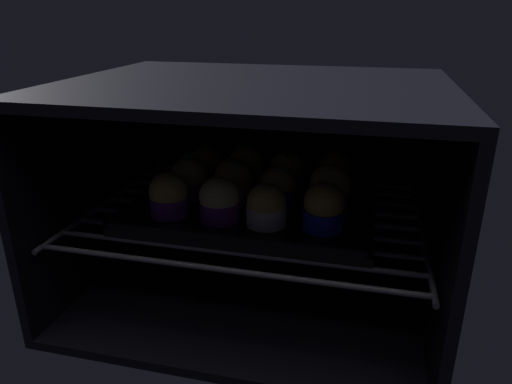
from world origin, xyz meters
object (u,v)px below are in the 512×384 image
muffin_row0_col0 (169,195)px  muffin_row1_col2 (278,188)px  muffin_row2_col0 (204,166)px  muffin_row2_col1 (246,167)px  muffin_row2_col2 (287,172)px  muffin_row0_col2 (266,207)px  muffin_row1_col0 (189,179)px  muffin_row1_col1 (233,181)px  muffin_row2_col3 (335,174)px  muffin_row1_col3 (330,189)px  baking_tray (256,205)px  muffin_row0_col1 (220,200)px  muffin_row0_col3 (324,208)px

muffin_row0_col0 → muffin_row1_col2: muffin_row0_col0 is taller
muffin_row2_col0 → muffin_row2_col1: bearing=2.7°
muffin_row2_col2 → muffin_row1_col2: bearing=-90.9°
muffin_row0_col2 → muffin_row1_col0: size_ratio=0.87×
muffin_row1_col1 → muffin_row2_col2: muffin_row1_col1 is taller
muffin_row1_col0 → muffin_row2_col0: muffin_row1_col0 is taller
muffin_row2_col0 → muffin_row2_col3: (24.29, 0.61, 0.13)cm
muffin_row1_col3 → muffin_row2_col0: bearing=162.4°
muffin_row1_col3 → muffin_row2_col0: size_ratio=1.12×
baking_tray → muffin_row0_col2: 9.53cm
muffin_row0_col1 → muffin_row1_col3: muffin_row1_col3 is taller
muffin_row1_col1 → muffin_row1_col2: muffin_row1_col1 is taller
muffin_row0_col3 → muffin_row2_col1: 22.42cm
muffin_row1_col0 → muffin_row1_col1: bearing=2.2°
muffin_row0_col1 → muffin_row2_col1: 16.17cm
muffin_row2_col1 → baking_tray: bearing=-64.4°
baking_tray → muffin_row0_col0: bearing=-145.9°
muffin_row1_col0 → muffin_row1_col1: muffin_row1_col0 is taller
baking_tray → muffin_row1_col2: bearing=1.7°
baking_tray → muffin_row1_col0: size_ratio=5.17×
muffin_row1_col1 → muffin_row2_col3: muffin_row1_col1 is taller
muffin_row0_col2 → muffin_row0_col3: 8.59cm
muffin_row1_col3 → muffin_row0_col0: bearing=-161.4°
muffin_row1_col0 → muffin_row1_col2: size_ratio=1.09×
muffin_row0_col2 → muffin_row1_col0: 17.39cm
muffin_row0_col1 → muffin_row2_col0: muffin_row0_col1 is taller
muffin_row0_col1 → muffin_row0_col3: muffin_row0_col3 is taller
muffin_row0_col3 → muffin_row1_col0: (-24.01, 7.45, -0.15)cm
muffin_row0_col1 → muffin_row1_col0: size_ratio=0.92×
muffin_row0_col1 → muffin_row1_col1: muffin_row1_col1 is taller
muffin_row2_col0 → muffin_row2_col2: same height
muffin_row1_col0 → muffin_row2_col3: (24.18, 8.44, -0.00)cm
muffin_row2_col2 → muffin_row1_col0: bearing=-152.7°
muffin_row0_col0 → muffin_row0_col3: bearing=1.5°
muffin_row0_col0 → muffin_row2_col0: size_ratio=1.03×
muffin_row0_col0 → muffin_row1_col0: size_ratio=0.93×
muffin_row1_col2 → muffin_row2_col3: (8.66, 8.18, 0.31)cm
baking_tray → muffin_row2_col0: size_ratio=5.73×
muffin_row0_col2 → muffin_row0_col3: bearing=3.6°
muffin_row1_col2 → muffin_row2_col2: bearing=89.1°
muffin_row2_col2 → muffin_row2_col3: bearing=2.5°
baking_tray → muffin_row0_col2: size_ratio=5.97×
muffin_row1_col0 → muffin_row2_col2: (15.65, 8.07, -0.16)cm
baking_tray → muffin_row1_col1: bearing=177.8°
baking_tray → muffin_row1_col2: (3.69, 0.11, 3.46)cm
muffin_row1_col1 → muffin_row1_col3: muffin_row1_col3 is taller
muffin_row0_col3 → muffin_row0_col1: bearing=-178.2°
muffin_row0_col2 → muffin_row2_col1: muffin_row2_col1 is taller
muffin_row1_col3 → muffin_row2_col3: size_ratio=1.08×
muffin_row0_col0 → muffin_row0_col3: (24.31, 0.63, 0.16)cm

